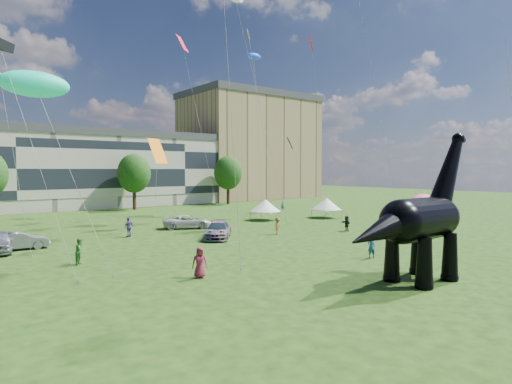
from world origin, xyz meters
TOP-DOWN VIEW (x-y plane):
  - ground at (0.00, 0.00)m, footprint 220.00×220.00m
  - terrace_row at (-8.00, 62.00)m, footprint 78.00×11.00m
  - apartment_block at (40.00, 65.00)m, footprint 28.00×18.00m
  - tree_mid_right at (8.00, 53.00)m, footprint 5.20×5.20m
  - tree_far_right at (26.00, 53.00)m, footprint 5.20×5.20m
  - dinosaur_sculpture at (3.62, 0.71)m, footprint 10.97×3.05m
  - car_grey at (-12.52, 25.51)m, footprint 4.38×1.70m
  - car_white at (4.09, 28.36)m, footprint 5.76×4.22m
  - car_dark at (3.02, 20.56)m, footprint 5.00×5.47m
  - gazebo_near at (15.55, 29.09)m, footprint 4.89×4.89m
  - gazebo_far at (23.60, 26.18)m, footprint 4.07×4.07m
  - inflatable_pink at (27.41, 14.57)m, footprint 7.97×5.97m
  - visitors at (-2.60, 14.61)m, footprint 54.93×44.08m

SIDE VIEW (x-z plane):
  - ground at x=0.00m, z-range 0.00..0.00m
  - car_grey at x=-12.52m, z-range 0.00..1.42m
  - car_white at x=4.09m, z-range 0.00..1.46m
  - car_dark at x=3.02m, z-range 0.00..1.54m
  - visitors at x=-2.60m, z-range -0.06..1.82m
  - inflatable_pink at x=27.41m, z-range 0.00..3.58m
  - gazebo_near at x=15.55m, z-range 0.53..3.15m
  - gazebo_far at x=23.60m, z-range 0.53..3.16m
  - dinosaur_sculpture at x=3.62m, z-range -1.10..7.90m
  - terrace_row at x=-8.00m, z-range 0.00..12.00m
  - tree_mid_right at x=8.00m, z-range 1.57..11.01m
  - tree_far_right at x=26.00m, z-range 1.57..11.01m
  - apartment_block at x=40.00m, z-range 0.00..22.00m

